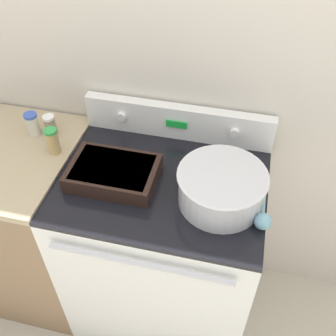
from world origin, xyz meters
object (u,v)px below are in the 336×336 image
Objects in this scene: mixing_bowl at (221,186)px; spice_jar_blue_cap at (33,124)px; ladle at (263,216)px; casserole_dish at (113,172)px; spice_jar_green_cap at (53,141)px; spice_jar_white_cap at (50,125)px.

mixing_bowl is 3.07× the size of spice_jar_blue_cap.
spice_jar_blue_cap reaches higher than ladle.
spice_jar_green_cap is (-0.29, 0.09, 0.03)m from casserole_dish.
spice_jar_blue_cap is (-0.42, 0.17, 0.03)m from casserole_dish.
casserole_dish is 1.09× the size of ladle.
spice_jar_green_cap is (-0.71, 0.10, -0.01)m from mixing_bowl.
mixing_bowl is 0.18m from ladle.
spice_jar_blue_cap reaches higher than casserole_dish.
spice_jar_blue_cap is (-0.14, 0.09, -0.00)m from spice_jar_green_cap.
mixing_bowl is 0.97× the size of casserole_dish.
casserole_dish is 3.53× the size of spice_jar_white_cap.
mixing_bowl is 2.84× the size of spice_jar_green_cap.
spice_jar_green_cap is at bearing 171.72° from mixing_bowl.
spice_jar_white_cap is at bearing 164.86° from mixing_bowl.
casserole_dish is at bearing -16.60° from spice_jar_green_cap.
spice_jar_green_cap is 1.20× the size of spice_jar_white_cap.
ladle is at bearing -7.50° from casserole_dish.
spice_jar_blue_cap is (-0.84, 0.19, -0.01)m from mixing_bowl.
mixing_bowl is at bearing 159.67° from ladle.
spice_jar_white_cap reaches higher than ladle.
casserole_dish is at bearing 177.69° from mixing_bowl.
casserole_dish is 3.17× the size of spice_jar_blue_cap.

